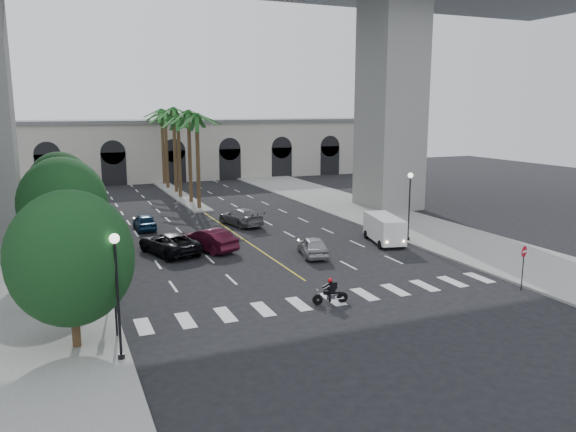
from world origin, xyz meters
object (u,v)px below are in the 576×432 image
object	(u,v)px
lamp_post_left_far	(86,204)
motorcycle_rider	(331,292)
lamp_post_left_near	(117,286)
traffic_signal_far	(106,262)
do_not_enter_sign	(524,258)
car_d	(241,217)
traffic_signal_near	(114,285)
car_e	(145,222)
lamp_post_right	(409,201)
cargo_van	(384,228)
car_c	(169,243)
car_b	(208,240)
pedestrian_a	(33,293)
car_a	(313,246)

from	to	relation	value
lamp_post_left_far	motorcycle_rider	size ratio (longest dim) A/B	2.74
lamp_post_left_near	motorcycle_rider	xyz separation A→B (m)	(11.01, 2.89, -2.58)
traffic_signal_far	do_not_enter_sign	bearing A→B (deg)	-14.98
lamp_post_left_near	car_d	distance (m)	27.31
motorcycle_rider	lamp_post_left_near	bearing A→B (deg)	-158.28
traffic_signal_far	car_d	distance (m)	21.71
traffic_signal_near	car_e	world-z (taller)	traffic_signal_near
lamp_post_right	cargo_van	distance (m)	2.84
lamp_post_left_near	traffic_signal_near	bearing A→B (deg)	87.71
car_c	cargo_van	distance (m)	16.06
motorcycle_rider	cargo_van	size ratio (longest dim) A/B	0.38
traffic_signal_far	car_b	bearing A→B (deg)	51.45
pedestrian_a	car_b	bearing A→B (deg)	15.45
do_not_enter_sign	motorcycle_rider	bearing A→B (deg)	147.48
lamp_post_left_near	do_not_enter_sign	bearing A→B (deg)	1.74
car_b	car_c	xyz separation A→B (m)	(-2.80, 0.18, -0.03)
lamp_post_left_far	car_e	world-z (taller)	lamp_post_left_far
traffic_signal_near	pedestrian_a	bearing A→B (deg)	126.33
car_d	do_not_enter_sign	bearing A→B (deg)	98.74
car_a	car_e	world-z (taller)	car_a
car_c	traffic_signal_far	bearing A→B (deg)	46.27
motorcycle_rider	car_d	size ratio (longest dim) A/B	0.37
lamp_post_left_far	traffic_signal_far	xyz separation A→B (m)	(0.10, -14.50, -0.71)
car_b	pedestrian_a	distance (m)	14.54
car_b	do_not_enter_sign	world-z (taller)	do_not_enter_sign
lamp_post_left_far	car_c	xyz separation A→B (m)	(5.15, -4.48, -2.44)
car_b	car_d	distance (m)	9.07
traffic_signal_far	car_a	size ratio (longest dim) A/B	0.90
lamp_post_right	car_e	size ratio (longest dim) A/B	1.32
motorcycle_rider	car_b	world-z (taller)	car_b
pedestrian_a	do_not_enter_sign	size ratio (longest dim) A/B	0.76
pedestrian_a	do_not_enter_sign	world-z (taller)	do_not_enter_sign
lamp_post_left_far	cargo_van	size ratio (longest dim) A/B	1.03
lamp_post_right	cargo_van	world-z (taller)	lamp_post_right
car_d	car_e	world-z (taller)	car_d
pedestrian_a	lamp_post_left_near	bearing A→B (deg)	-88.58
traffic_signal_far	motorcycle_rider	bearing A→B (deg)	-18.29
lamp_post_left_far	car_d	distance (m)	13.46
cargo_van	lamp_post_right	bearing A→B (deg)	1.99
car_a	lamp_post_left_near	bearing A→B (deg)	52.96
car_b	car_e	bearing A→B (deg)	-94.83
lamp_post_left_near	cargo_van	distance (m)	24.89
car_a	pedestrian_a	world-z (taller)	pedestrian_a
car_c	car_e	size ratio (longest dim) A/B	1.39
traffic_signal_near	car_b	bearing A→B (deg)	60.46
lamp_post_left_near	traffic_signal_near	distance (m)	2.60
motorcycle_rider	car_a	bearing A→B (deg)	77.41
lamp_post_right	car_d	xyz separation A→B (m)	(-9.90, 10.95, -2.46)
car_d	pedestrian_a	distance (m)	23.34
lamp_post_right	car_c	bearing A→B (deg)	168.71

